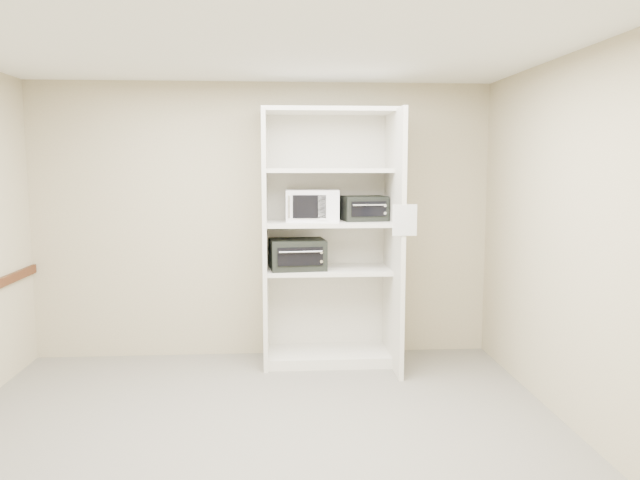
{
  "coord_description": "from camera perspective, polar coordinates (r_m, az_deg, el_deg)",
  "views": [
    {
      "loc": [
        0.14,
        -4.17,
        1.9
      ],
      "look_at": [
        0.52,
        1.34,
        1.23
      ],
      "focal_mm": 35.0,
      "sensor_mm": 36.0,
      "label": 1
    }
  ],
  "objects": [
    {
      "name": "wall_back",
      "position": [
        6.2,
        -5.18,
        1.76
      ],
      "size": [
        4.5,
        0.02,
        2.7
      ],
      "primitive_type": "cube",
      "color": "#B5AC8C",
      "rests_on": "ground"
    },
    {
      "name": "floor",
      "position": [
        4.59,
        -5.54,
        -17.63
      ],
      "size": [
        4.5,
        4.0,
        0.01
      ],
      "primitive_type": "cube",
      "color": "#69665C",
      "rests_on": "ground"
    },
    {
      "name": "toaster_oven_upper",
      "position": [
        5.98,
        4.07,
        2.9
      ],
      "size": [
        0.44,
        0.36,
        0.23
      ],
      "primitive_type": "cube",
      "rotation": [
        0.0,
        0.0,
        0.13
      ],
      "color": "black",
      "rests_on": "shelving_unit"
    },
    {
      "name": "ceiling",
      "position": [
        4.25,
        -5.98,
        17.68
      ],
      "size": [
        4.5,
        4.0,
        0.01
      ],
      "primitive_type": "cube",
      "color": "white"
    },
    {
      "name": "shelving_unit",
      "position": [
        5.95,
        1.2,
        -0.55
      ],
      "size": [
        1.24,
        0.92,
        2.42
      ],
      "color": "beige",
      "rests_on": "floor"
    },
    {
      "name": "paper_sign",
      "position": [
        5.38,
        7.76,
        1.81
      ],
      "size": [
        0.21,
        0.01,
        0.26
      ],
      "primitive_type": "cube",
      "rotation": [
        0.0,
        0.0,
        0.01
      ],
      "color": "white",
      "rests_on": "shelving_unit"
    },
    {
      "name": "toaster_oven_lower",
      "position": [
        5.89,
        -2.08,
        -1.31
      ],
      "size": [
        0.55,
        0.44,
        0.28
      ],
      "primitive_type": "cube",
      "rotation": [
        0.0,
        0.0,
        0.1
      ],
      "color": "black",
      "rests_on": "shelving_unit"
    },
    {
      "name": "microwave",
      "position": [
        5.94,
        -0.71,
        3.19
      ],
      "size": [
        0.51,
        0.4,
        0.3
      ],
      "primitive_type": "cube",
      "rotation": [
        0.0,
        0.0,
        -0.04
      ],
      "color": "white",
      "rests_on": "shelving_unit"
    },
    {
      "name": "wall_right",
      "position": [
        4.71,
        22.76,
        -0.37
      ],
      "size": [
        0.02,
        4.0,
        2.7
      ],
      "primitive_type": "cube",
      "color": "#B5AC8C",
      "rests_on": "ground"
    },
    {
      "name": "wall_front",
      "position": [
        2.25,
        -7.34,
        -7.38
      ],
      "size": [
        4.5,
        0.02,
        2.7
      ],
      "primitive_type": "cube",
      "color": "#B5AC8C",
      "rests_on": "ground"
    }
  ]
}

